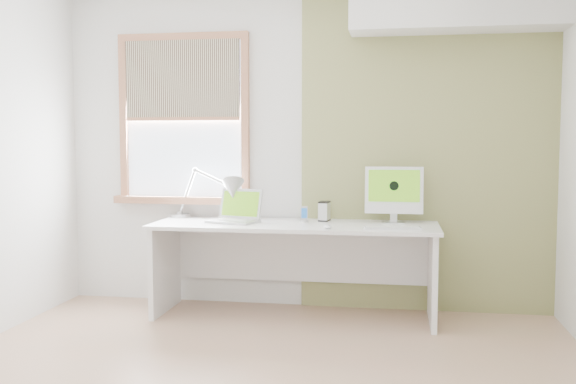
% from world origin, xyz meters
% --- Properties ---
extents(room, '(4.04, 3.54, 2.64)m').
position_xyz_m(room, '(0.00, 0.00, 1.30)').
color(room, tan).
rests_on(room, ground).
extents(accent_wall, '(2.00, 0.02, 2.60)m').
position_xyz_m(accent_wall, '(1.00, 1.74, 1.30)').
color(accent_wall, '#958B56').
rests_on(accent_wall, room).
extents(soffit, '(1.60, 0.40, 0.42)m').
position_xyz_m(soffit, '(1.20, 1.57, 2.40)').
color(soffit, white).
rests_on(soffit, room).
extents(window, '(1.20, 0.14, 1.42)m').
position_xyz_m(window, '(-1.00, 1.71, 1.54)').
color(window, '#9E5F3F').
rests_on(window, room).
extents(desk, '(2.20, 0.70, 0.73)m').
position_xyz_m(desk, '(-0.01, 1.44, 0.53)').
color(desk, white).
rests_on(desk, room).
extents(desk_lamp, '(0.72, 0.37, 0.42)m').
position_xyz_m(desk_lamp, '(-0.62, 1.56, 0.95)').
color(desk_lamp, silver).
rests_on(desk_lamp, desk).
extents(laptop, '(0.43, 0.38, 0.26)m').
position_xyz_m(laptop, '(-0.47, 1.41, 0.79)').
color(laptop, silver).
rests_on(laptop, desk).
extents(phone_dock, '(0.08, 0.08, 0.13)m').
position_xyz_m(phone_dock, '(0.06, 1.47, 0.77)').
color(phone_dock, silver).
rests_on(phone_dock, desk).
extents(external_drive, '(0.09, 0.13, 0.16)m').
position_xyz_m(external_drive, '(0.20, 1.58, 0.81)').
color(external_drive, silver).
rests_on(external_drive, desk).
extents(imac, '(0.45, 0.15, 0.44)m').
position_xyz_m(imac, '(0.75, 1.55, 0.98)').
color(imac, silver).
rests_on(imac, desk).
extents(keyboard, '(0.42, 0.17, 0.02)m').
position_xyz_m(keyboard, '(0.74, 1.19, 0.74)').
color(keyboard, white).
rests_on(keyboard, desk).
extents(mouse, '(0.09, 0.11, 0.03)m').
position_xyz_m(mouse, '(0.28, 1.13, 0.74)').
color(mouse, white).
rests_on(mouse, desk).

